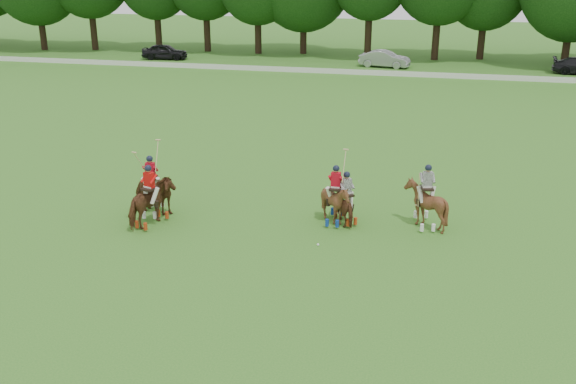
% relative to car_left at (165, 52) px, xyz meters
% --- Properties ---
extents(ground, '(180.00, 180.00, 0.00)m').
position_rel_car_left_xyz_m(ground, '(19.67, -42.50, -0.76)').
color(ground, '#2F6E1F').
rests_on(ground, ground).
extents(boundary_rail, '(120.00, 0.10, 0.44)m').
position_rel_car_left_xyz_m(boundary_rail, '(19.67, -4.50, -0.54)').
color(boundary_rail, white).
rests_on(boundary_rail, ground).
extents(car_left, '(4.61, 2.24, 1.52)m').
position_rel_car_left_xyz_m(car_left, '(0.00, 0.00, 0.00)').
color(car_left, black).
rests_on(car_left, ground).
extents(car_mid, '(4.83, 2.36, 1.53)m').
position_rel_car_left_xyz_m(car_mid, '(21.81, 0.00, 0.00)').
color(car_mid, '#A0A0A5').
rests_on(car_mid, ground).
extents(polo_red_a, '(1.46, 2.24, 2.97)m').
position_rel_car_left_xyz_m(polo_red_a, '(16.15, -39.36, 0.13)').
color(polo_red_a, '#482413').
rests_on(polo_red_a, ground).
extents(polo_red_b, '(1.99, 1.78, 3.00)m').
position_rel_car_left_xyz_m(polo_red_b, '(15.74, -38.31, 0.14)').
color(polo_red_b, '#482413').
rests_on(polo_red_b, ground).
extents(polo_red_c, '(1.35, 1.51, 2.89)m').
position_rel_car_left_xyz_m(polo_red_c, '(23.00, -37.56, 0.09)').
color(polo_red_c, '#482413').
rests_on(polo_red_c, ground).
extents(polo_stripe_a, '(1.55, 1.72, 2.09)m').
position_rel_car_left_xyz_m(polo_stripe_a, '(23.41, -37.46, -0.02)').
color(polo_stripe_a, '#482413').
rests_on(polo_stripe_a, ground).
extents(polo_stripe_b, '(1.78, 1.91, 2.48)m').
position_rel_car_left_xyz_m(polo_stripe_b, '(26.42, -37.14, 0.16)').
color(polo_stripe_b, '#482413').
rests_on(polo_stripe_b, ground).
extents(polo_ball, '(0.09, 0.09, 0.09)m').
position_rel_car_left_xyz_m(polo_ball, '(22.75, -39.81, -0.71)').
color(polo_ball, white).
rests_on(polo_ball, ground).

